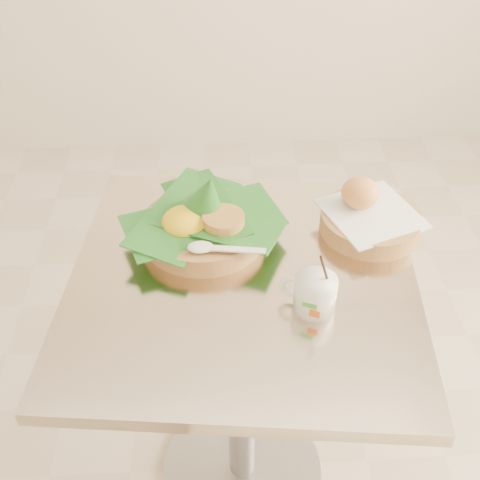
{
  "coord_description": "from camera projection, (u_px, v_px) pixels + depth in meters",
  "views": [
    {
      "loc": [
        0.03,
        -0.9,
        1.58
      ],
      "look_at": [
        0.09,
        0.02,
        0.82
      ],
      "focal_mm": 45.0,
      "sensor_mm": 36.0,
      "label": 1
    }
  ],
  "objects": [
    {
      "name": "rice_basket",
      "position": [
        203.0,
        221.0,
        1.28
      ],
      "size": [
        0.33,
        0.33,
        0.17
      ],
      "rotation": [
        0.0,
        0.0,
        0.17
      ],
      "color": "#AD7F4A",
      "rests_on": "cafe_table"
    },
    {
      "name": "cafe_table",
      "position": [
        243.0,
        347.0,
        1.36
      ],
      "size": [
        0.77,
        0.77,
        0.75
      ],
      "rotation": [
        0.0,
        0.0,
        -0.11
      ],
      "color": "gray",
      "rests_on": "floor"
    },
    {
      "name": "floor",
      "position": [
        210.0,
        468.0,
        1.7
      ],
      "size": [
        3.6,
        3.6,
        0.0
      ],
      "primitive_type": "plane",
      "color": "beige",
      "rests_on": "ground"
    },
    {
      "name": "coffee_mug",
      "position": [
        314.0,
        292.0,
        1.13
      ],
      "size": [
        0.11,
        0.09,
        0.14
      ],
      "rotation": [
        0.0,
        0.0,
        -0.42
      ],
      "color": "white",
      "rests_on": "cafe_table"
    },
    {
      "name": "bread_basket",
      "position": [
        369.0,
        217.0,
        1.32
      ],
      "size": [
        0.24,
        0.24,
        0.11
      ],
      "rotation": [
        0.0,
        0.0,
        -0.41
      ],
      "color": "#AD7F4A",
      "rests_on": "cafe_table"
    }
  ]
}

